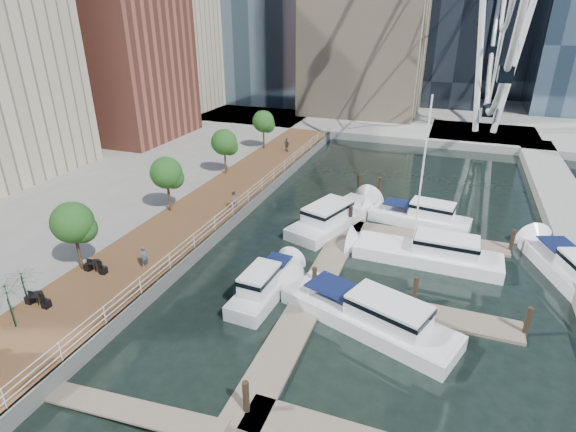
# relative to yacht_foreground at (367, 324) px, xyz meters

# --- Properties ---
(ground) EXTENTS (520.00, 520.00, 0.00)m
(ground) POSITION_rel_yacht_foreground_xyz_m (-6.74, -5.96, 0.00)
(ground) COLOR black
(ground) RESTS_ON ground
(boardwalk) EXTENTS (6.00, 60.00, 1.00)m
(boardwalk) POSITION_rel_yacht_foreground_xyz_m (-15.74, 9.04, 0.50)
(boardwalk) COLOR brown
(boardwalk) RESTS_ON ground
(seawall) EXTENTS (0.25, 60.00, 1.00)m
(seawall) POSITION_rel_yacht_foreground_xyz_m (-12.74, 9.04, 0.50)
(seawall) COLOR #595954
(seawall) RESTS_ON ground
(land_far) EXTENTS (200.00, 114.00, 1.00)m
(land_far) POSITION_rel_yacht_foreground_xyz_m (-6.74, 96.04, 0.50)
(land_far) COLOR gray
(land_far) RESTS_ON ground
(pier) EXTENTS (14.00, 12.00, 1.00)m
(pier) POSITION_rel_yacht_foreground_xyz_m (7.26, 46.04, 0.50)
(pier) COLOR gray
(pier) RESTS_ON ground
(railing) EXTENTS (0.10, 60.00, 1.05)m
(railing) POSITION_rel_yacht_foreground_xyz_m (-12.84, 9.04, 1.52)
(railing) COLOR white
(railing) RESTS_ON boardwalk
(floating_docks) EXTENTS (16.00, 34.00, 2.60)m
(floating_docks) POSITION_rel_yacht_foreground_xyz_m (1.23, 4.02, 0.49)
(floating_docks) COLOR #6D6051
(floating_docks) RESTS_ON ground
(midrise_condos) EXTENTS (19.00, 67.00, 28.00)m
(midrise_condos) POSITION_rel_yacht_foreground_xyz_m (-40.30, 20.86, 13.42)
(midrise_condos) COLOR #BCAD8E
(midrise_condos) RESTS_ON ground
(street_trees) EXTENTS (2.60, 42.60, 4.60)m
(street_trees) POSITION_rel_yacht_foreground_xyz_m (-18.14, 8.04, 4.29)
(street_trees) COLOR #3F2B1C
(street_trees) RESTS_ON ground
(cafe_tables) EXTENTS (2.50, 13.70, 0.74)m
(cafe_tables) POSITION_rel_yacht_foreground_xyz_m (-17.14, -7.96, 1.37)
(cafe_tables) COLOR black
(cafe_tables) RESTS_ON ground
(yacht_foreground) EXTENTS (11.53, 6.66, 2.15)m
(yacht_foreground) POSITION_rel_yacht_foreground_xyz_m (0.00, 0.00, 0.00)
(yacht_foreground) COLOR silver
(yacht_foreground) RESTS_ON ground
(pedestrian_near) EXTENTS (0.61, 0.64, 1.47)m
(pedestrian_near) POSITION_rel_yacht_foreground_xyz_m (-14.45, -0.36, 1.74)
(pedestrian_near) COLOR #474D5F
(pedestrian_near) RESTS_ON boardwalk
(pedestrian_mid) EXTENTS (0.75, 0.90, 1.70)m
(pedestrian_mid) POSITION_rel_yacht_foreground_xyz_m (-13.28, 10.07, 1.85)
(pedestrian_mid) COLOR #7D6256
(pedestrian_mid) RESTS_ON boardwalk
(pedestrian_far) EXTENTS (1.03, 0.76, 1.62)m
(pedestrian_far) POSITION_rel_yacht_foreground_xyz_m (-15.06, 27.77, 1.81)
(pedestrian_far) COLOR #363944
(pedestrian_far) RESTS_ON boardwalk
(moored_yachts) EXTENTS (23.24, 33.36, 11.50)m
(moored_yachts) POSITION_rel_yacht_foreground_xyz_m (1.97, 7.39, 0.00)
(moored_yachts) COLOR white
(moored_yachts) RESTS_ON ground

